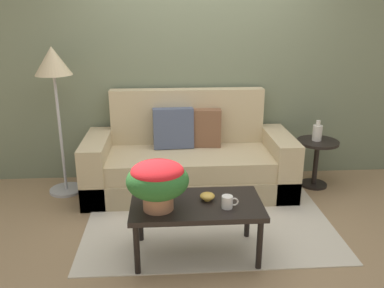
% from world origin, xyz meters
% --- Properties ---
extents(ground_plane, '(14.00, 14.00, 0.00)m').
position_xyz_m(ground_plane, '(0.00, 0.00, 0.00)').
color(ground_plane, '#997A56').
extents(wall_back, '(6.40, 0.12, 2.65)m').
position_xyz_m(wall_back, '(0.00, 1.11, 1.32)').
color(wall_back, slate).
rests_on(wall_back, ground).
extents(area_rug, '(2.26, 1.81, 0.01)m').
position_xyz_m(area_rug, '(0.00, 0.04, 0.01)').
color(area_rug, beige).
rests_on(area_rug, ground).
extents(couch, '(2.19, 0.87, 1.07)m').
position_xyz_m(couch, '(-0.14, 0.64, 0.33)').
color(couch, tan).
rests_on(couch, ground).
extents(coffee_table, '(1.02, 0.56, 0.46)m').
position_xyz_m(coffee_table, '(-0.15, -0.61, 0.41)').
color(coffee_table, black).
rests_on(coffee_table, ground).
extents(side_table, '(0.45, 0.45, 0.53)m').
position_xyz_m(side_table, '(1.28, 0.64, 0.37)').
color(side_table, black).
rests_on(side_table, ground).
extents(floor_lamp, '(0.37, 0.37, 1.56)m').
position_xyz_m(floor_lamp, '(-1.48, 0.67, 1.27)').
color(floor_lamp, '#B2B2B7').
rests_on(floor_lamp, ground).
extents(potted_plant, '(0.47, 0.47, 0.38)m').
position_xyz_m(potted_plant, '(-0.45, -0.69, 0.70)').
color(potted_plant, '#A36B4C').
rests_on(potted_plant, coffee_table).
extents(coffee_mug, '(0.13, 0.08, 0.10)m').
position_xyz_m(coffee_mug, '(0.08, -0.71, 0.51)').
color(coffee_mug, white).
rests_on(coffee_mug, coffee_table).
extents(snack_bowl, '(0.12, 0.12, 0.06)m').
position_xyz_m(snack_bowl, '(-0.06, -0.57, 0.50)').
color(snack_bowl, gold).
rests_on(snack_bowl, coffee_table).
extents(table_vase, '(0.10, 0.10, 0.23)m').
position_xyz_m(table_vase, '(1.27, 0.65, 0.62)').
color(table_vase, silver).
rests_on(table_vase, side_table).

